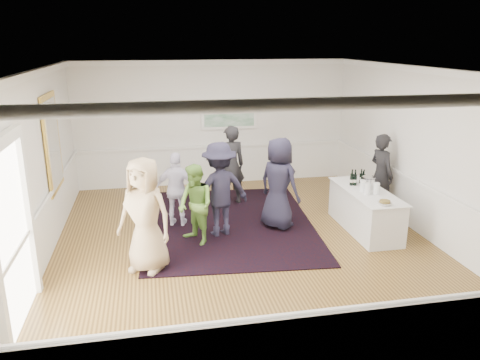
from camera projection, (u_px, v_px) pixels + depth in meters
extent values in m
plane|color=olive|center=(245.00, 244.00, 8.78)|extent=(8.00, 8.00, 0.00)
cube|color=white|center=(245.00, 69.00, 7.86)|extent=(7.00, 8.00, 0.02)
cube|color=white|center=(36.00, 171.00, 7.67)|extent=(0.02, 8.00, 3.20)
cube|color=white|center=(423.00, 152.00, 8.97)|extent=(0.02, 8.00, 3.20)
cube|color=white|center=(214.00, 123.00, 12.08)|extent=(7.00, 0.02, 3.20)
cube|color=white|center=(328.00, 261.00, 4.56)|extent=(7.00, 0.02, 3.20)
cube|color=gold|center=(52.00, 143.00, 8.84)|extent=(0.04, 1.25, 1.85)
cube|color=white|center=(54.00, 143.00, 8.85)|extent=(0.01, 1.05, 1.65)
cube|color=white|center=(29.00, 217.00, 6.78)|extent=(0.10, 0.14, 2.40)
cube|color=white|center=(11.00, 240.00, 6.01)|extent=(0.02, 1.50, 2.40)
cube|color=white|center=(229.00, 116.00, 12.05)|extent=(1.44, 0.05, 0.66)
cube|color=#296E42|center=(229.00, 116.00, 12.02)|extent=(1.30, 0.01, 0.52)
cube|color=black|center=(230.00, 223.00, 9.74)|extent=(3.70, 4.66, 0.02)
cube|color=silver|center=(365.00, 211.00, 9.31)|extent=(0.72, 1.99, 0.81)
cube|color=silver|center=(366.00, 191.00, 9.19)|extent=(0.78, 2.05, 0.02)
imported|color=black|center=(381.00, 175.00, 10.04)|extent=(0.55, 0.72, 1.78)
imported|color=tan|center=(145.00, 215.00, 7.53)|extent=(1.12, 1.00, 1.92)
imported|color=#70A843|center=(195.00, 205.00, 8.60)|extent=(0.86, 0.92, 1.51)
imported|color=silver|center=(177.00, 190.00, 9.44)|extent=(0.97, 0.60, 1.54)
imported|color=black|center=(219.00, 190.00, 8.94)|extent=(1.32, 0.95, 1.85)
imported|color=black|center=(231.00, 166.00, 10.65)|extent=(0.73, 0.54, 1.85)
imported|color=black|center=(279.00, 183.00, 9.31)|extent=(1.02, 1.08, 1.86)
cylinder|color=#6ABF44|center=(367.00, 188.00, 8.93)|extent=(0.12, 0.12, 0.24)
cylinder|color=#C43958|center=(376.00, 188.00, 8.95)|extent=(0.12, 0.12, 0.24)
cylinder|color=#57A239|center=(363.00, 185.00, 9.11)|extent=(0.12, 0.12, 0.24)
cylinder|color=silver|center=(368.00, 183.00, 9.28)|extent=(0.26, 0.26, 0.25)
imported|color=white|center=(385.00, 203.00, 8.40)|extent=(0.24, 0.24, 0.06)
cylinder|color=olive|center=(385.00, 202.00, 8.39)|extent=(0.19, 0.19, 0.04)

